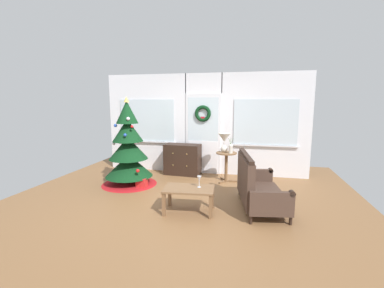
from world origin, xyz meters
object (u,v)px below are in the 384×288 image
(christmas_tree, at_px, (128,153))
(dresser_cabinet, at_px, (183,159))
(wine_glass, at_px, (199,179))
(coffee_table, at_px, (189,192))
(settee_sofa, at_px, (256,187))
(table_lamp, at_px, (224,140))
(flower_vase, at_px, (231,148))
(gift_box, at_px, (142,183))
(side_table, at_px, (226,161))

(christmas_tree, relative_size, dresser_cabinet, 2.11)
(wine_glass, bearing_deg, coffee_table, -154.01)
(christmas_tree, xyz_separation_m, settee_sofa, (2.77, -0.74, -0.35))
(table_lamp, relative_size, flower_vase, 1.26)
(dresser_cabinet, xyz_separation_m, coffee_table, (0.71, -2.24, -0.03))
(flower_vase, bearing_deg, gift_box, -156.59)
(flower_vase, relative_size, gift_box, 1.65)
(flower_vase, height_order, gift_box, flower_vase)
(table_lamp, distance_m, gift_box, 2.09)
(christmas_tree, xyz_separation_m, dresser_cabinet, (0.96, 1.06, -0.33))
(flower_vase, height_order, coffee_table, flower_vase)
(settee_sofa, distance_m, side_table, 1.58)
(gift_box, bearing_deg, settee_sofa, -13.42)
(christmas_tree, height_order, wine_glass, christmas_tree)
(flower_vase, bearing_deg, christmas_tree, -164.18)
(christmas_tree, height_order, flower_vase, christmas_tree)
(side_table, height_order, table_lamp, table_lamp)
(side_table, height_order, wine_glass, side_table)
(dresser_cabinet, distance_m, flower_vase, 1.38)
(settee_sofa, bearing_deg, christmas_tree, 165.03)
(coffee_table, relative_size, wine_glass, 4.53)
(table_lamp, height_order, wine_glass, table_lamp)
(dresser_cabinet, relative_size, gift_box, 4.36)
(dresser_cabinet, bearing_deg, side_table, -18.15)
(wine_glass, bearing_deg, dresser_cabinet, 111.77)
(table_lamp, bearing_deg, coffee_table, -101.23)
(dresser_cabinet, relative_size, table_lamp, 2.10)
(side_table, distance_m, coffee_table, 1.92)
(settee_sofa, height_order, flower_vase, flower_vase)
(christmas_tree, distance_m, gift_box, 0.74)
(gift_box, bearing_deg, christmas_tree, 155.70)
(table_lamp, xyz_separation_m, gift_box, (-1.67, -0.89, -0.87))
(coffee_table, distance_m, gift_box, 1.66)
(dresser_cabinet, xyz_separation_m, table_lamp, (1.08, -0.34, 0.58))
(dresser_cabinet, distance_m, wine_glass, 2.34)
(flower_vase, distance_m, coffee_table, 1.94)
(dresser_cabinet, bearing_deg, flower_vase, -19.28)
(table_lamp, bearing_deg, flower_vase, -32.01)
(coffee_table, bearing_deg, table_lamp, 78.77)
(christmas_tree, xyz_separation_m, flower_vase, (2.21, 0.63, 0.08))
(table_lamp, distance_m, wine_glass, 1.89)
(christmas_tree, distance_m, coffee_table, 2.08)
(settee_sofa, bearing_deg, gift_box, 166.58)
(coffee_table, bearing_deg, christmas_tree, 144.66)
(dresser_cabinet, xyz_separation_m, flower_vase, (1.24, -0.44, 0.42))
(gift_box, bearing_deg, wine_glass, -32.77)
(dresser_cabinet, height_order, settee_sofa, settee_sofa)
(side_table, xyz_separation_m, gift_box, (-1.73, -0.85, -0.38))
(side_table, bearing_deg, flower_vase, -30.96)
(christmas_tree, relative_size, gift_box, 9.21)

